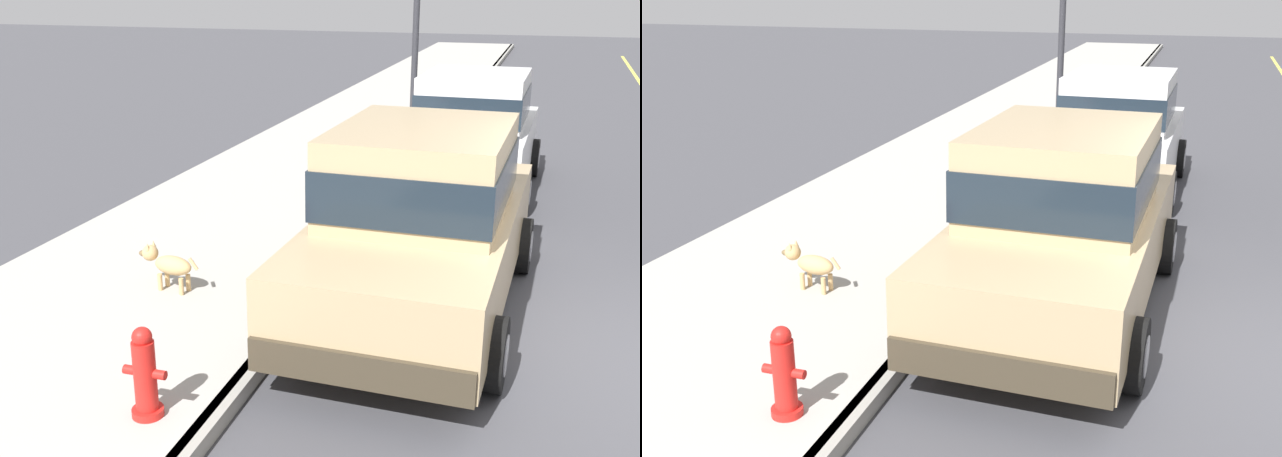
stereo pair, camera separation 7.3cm
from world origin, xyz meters
TOP-DOWN VIEW (x-y plane):
  - curb at (-3.20, 0.00)m, footprint 0.16×64.00m
  - sidewalk at (-5.00, 0.00)m, footprint 3.60×64.00m
  - car_tan_sedan at (-2.12, 0.53)m, footprint 2.13×4.65m
  - car_white_hatchback at (-2.13, 5.33)m, footprint 2.01×3.83m
  - dog_tan at (-4.64, -0.05)m, footprint 0.75×0.27m
  - fire_hydrant at (-3.65, -2.26)m, footprint 0.34×0.24m

SIDE VIEW (x-z plane):
  - curb at x=-3.20m, z-range 0.00..0.14m
  - sidewalk at x=-5.00m, z-range 0.00..0.14m
  - dog_tan at x=-4.64m, z-range 0.18..0.67m
  - fire_hydrant at x=-3.65m, z-range 0.11..0.84m
  - car_white_hatchback at x=-2.13m, z-range 0.04..1.92m
  - car_tan_sedan at x=-2.12m, z-range 0.02..1.94m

